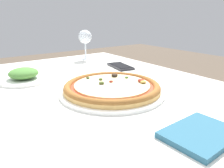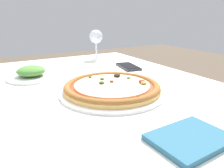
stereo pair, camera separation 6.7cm
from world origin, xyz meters
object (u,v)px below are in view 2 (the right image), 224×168
cell_phone (128,66)px  dining_table (52,124)px  wine_glass_far_left (96,38)px  pizza_plate (112,88)px  side_plate (31,74)px

cell_phone → dining_table: bearing=-153.1°
dining_table → wine_glass_far_left: (0.38, 0.47, 0.20)m
pizza_plate → dining_table: bearing=164.9°
cell_phone → wine_glass_far_left: bearing=97.4°
dining_table → cell_phone: 0.47m
pizza_plate → side_plate: 0.35m
wine_glass_far_left → cell_phone: 0.29m
cell_phone → side_plate: size_ratio=0.86×
wine_glass_far_left → cell_phone: size_ratio=1.01×
wine_glass_far_left → side_plate: bearing=-149.2°
pizza_plate → cell_phone: size_ratio=2.09×
pizza_plate → cell_phone: pizza_plate is taller
dining_table → wine_glass_far_left: 0.64m
dining_table → side_plate: (-0.01, 0.24, 0.10)m
cell_phone → pizza_plate: bearing=-131.9°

